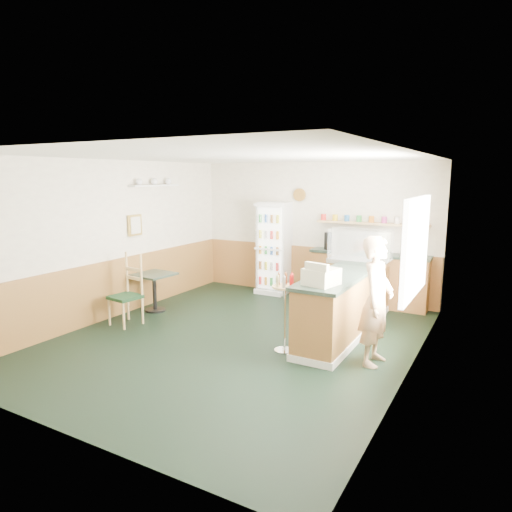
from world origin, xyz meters
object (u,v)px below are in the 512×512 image
Objects in this scene: drinks_fridge at (274,248)px; condiment_stand at (284,302)px; display_case at (360,246)px; cash_register at (321,277)px; shopkeeper at (376,301)px; cafe_chair at (129,287)px; cafe_table at (154,285)px.

drinks_fridge is 3.27m from condiment_stand.
display_case reaches higher than cash_register.
display_case is at bearing 25.20° from shopkeeper.
cash_register is at bearing -52.69° from drinks_fridge.
drinks_fridge is 4.74× the size of cash_register.
condiment_stand is (-0.51, -1.80, -0.58)m from display_case.
cash_register is (2.13, -2.79, 0.17)m from drinks_fridge.
display_case is at bearing 37.86° from cafe_chair.
cafe_chair is (-2.79, -0.13, -0.09)m from condiment_stand.
drinks_fridge is 2.62m from cafe_table.
cafe_chair is at bearing -163.85° from cash_register.
condiment_stand is (1.62, -2.83, -0.24)m from drinks_fridge.
cash_register reaches higher than cafe_table.
cafe_table is (-3.40, 0.55, -0.63)m from cash_register.
cash_register reaches higher than condiment_stand.
display_case is 3.88m from cafe_chair.
condiment_stand is at bearing -105.92° from display_case.
display_case reaches higher than condiment_stand.
drinks_fridge reaches higher than cash_register.
cafe_table is at bearing 168.37° from condiment_stand.
shopkeeper is 1.43× the size of cafe_chair.
display_case is 1.76m from cash_register.
shopkeeper is (0.70, -1.60, -0.44)m from display_case.
drinks_fridge is at bearing 60.40° from cafe_table.
display_case is 0.58× the size of shopkeeper.
display_case is 2.45× the size of cash_register.
cafe_table is at bearing -176.09° from cash_register.
display_case is at bearing -26.05° from drinks_fridge.
drinks_fridge reaches higher than cafe_table.
shopkeeper reaches higher than cafe_chair.
cash_register is 0.37× the size of condiment_stand.
cafe_chair is (-1.17, -2.97, -0.34)m from drinks_fridge.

